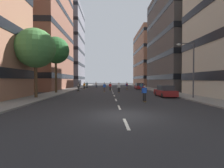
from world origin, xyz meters
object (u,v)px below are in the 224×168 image
(skater_0, at_px, (119,87))
(skater_4, at_px, (127,85))
(street_tree_mid, at_px, (56,50))
(skater_7, at_px, (141,86))
(skater_6, at_px, (87,84))
(skater_8, at_px, (110,86))
(parked_car_near, at_px, (165,91))
(skater_3, at_px, (84,85))
(skater_2, at_px, (104,87))
(skater_1, at_px, (96,84))
(skater_5, at_px, (79,86))
(parked_car_mid, at_px, (139,86))
(street_tree_near, at_px, (36,48))
(streetlamp_right, at_px, (190,64))
(skater_9, at_px, (144,92))

(skater_0, xyz_separation_m, skater_4, (2.56, 9.60, 0.03))
(street_tree_mid, distance_m, skater_7, 16.88)
(skater_0, xyz_separation_m, skater_6, (-7.58, 16.00, 0.03))
(skater_7, bearing_deg, skater_8, 159.94)
(parked_car_near, height_order, skater_0, skater_0)
(skater_3, distance_m, skater_4, 10.21)
(skater_8, bearing_deg, skater_2, -107.90)
(skater_1, xyz_separation_m, skater_4, (7.71, -7.16, 0.03))
(street_tree_mid, height_order, skater_8, street_tree_mid)
(skater_0, bearing_deg, skater_4, 75.08)
(skater_3, xyz_separation_m, skater_6, (0.00, 5.22, 0.03))
(street_tree_mid, relative_size, skater_5, 5.19)
(skater_0, relative_size, skater_4, 1.00)
(parked_car_mid, bearing_deg, skater_6, 158.27)
(skater_6, distance_m, skater_8, 12.42)
(street_tree_mid, bearing_deg, skater_2, 18.89)
(skater_0, bearing_deg, skater_2, 147.50)
(parked_car_near, bearing_deg, street_tree_near, -174.27)
(skater_6, height_order, skater_8, same)
(streetlamp_right, height_order, skater_9, streetlamp_right)
(skater_4, relative_size, skater_9, 1.00)
(skater_1, xyz_separation_m, skater_3, (-2.44, -5.98, 0.00))
(parked_car_mid, height_order, skater_3, skater_3)
(parked_car_near, height_order, skater_1, skater_1)
(street_tree_mid, bearing_deg, skater_4, 39.14)
(skater_1, bearing_deg, skater_9, -76.53)
(streetlamp_right, bearing_deg, parked_car_mid, 96.01)
(skater_9, bearing_deg, street_tree_mid, 138.27)
(street_tree_mid, bearing_deg, parked_car_mid, 35.99)
(skater_0, relative_size, skater_6, 1.00)
(skater_3, relative_size, skater_7, 1.00)
(parked_car_mid, distance_m, street_tree_mid, 21.11)
(parked_car_near, distance_m, skater_0, 9.14)
(parked_car_mid, distance_m, skater_2, 12.27)
(parked_car_mid, height_order, street_tree_near, street_tree_near)
(skater_9, bearing_deg, skater_1, 103.47)
(skater_2, bearing_deg, skater_0, -32.50)
(parked_car_near, distance_m, skater_9, 6.33)
(skater_1, distance_m, skater_3, 6.46)
(streetlamp_right, relative_size, skater_4, 3.65)
(skater_2, relative_size, skater_5, 1.00)
(parked_car_near, relative_size, parked_car_mid, 1.00)
(street_tree_near, height_order, skater_7, street_tree_near)
(street_tree_near, xyz_separation_m, skater_9, (12.37, -3.34, -5.02))
(parked_car_near, distance_m, parked_car_mid, 17.88)
(skater_4, height_order, skater_8, same)
(skater_4, bearing_deg, parked_car_near, -79.48)
(skater_3, xyz_separation_m, skater_8, (6.16, -5.57, 0.00))
(skater_5, xyz_separation_m, skater_7, (12.35, -1.01, 0.00))
(parked_car_mid, height_order, street_tree_mid, street_tree_mid)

